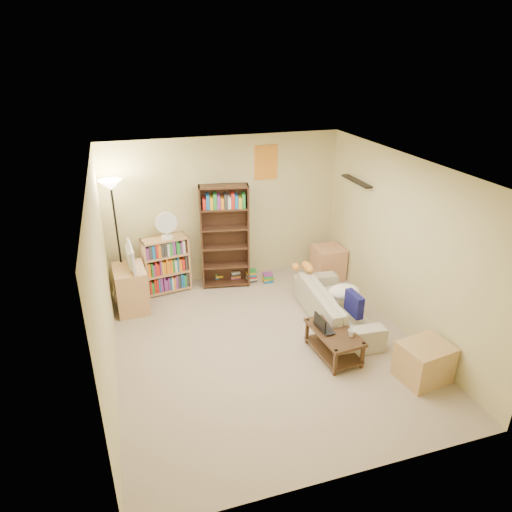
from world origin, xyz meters
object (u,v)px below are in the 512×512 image
tall_bookshelf (225,235)px  desk_fan (166,225)px  tabby_cat (305,267)px  short_bookshelf (166,265)px  side_table (328,262)px  mug (352,333)px  television (127,257)px  coffee_table (334,340)px  tv_stand (131,289)px  floor_lamp (114,207)px  end_cabinet (424,362)px  sofa (336,306)px  laptop (328,327)px

tall_bookshelf → desk_fan: 0.97m
tabby_cat → short_bookshelf: short_bookshelf is taller
desk_fan → side_table: size_ratio=0.79×
mug → television: bearing=140.2°
coffee_table → side_table: bearing=61.7°
tv_stand → television: television is taller
tv_stand → short_bookshelf: 0.75m
mug → desk_fan: (-1.99, 2.58, 0.78)m
tall_bookshelf → floor_lamp: 1.83m
end_cabinet → television: bearing=140.1°
sofa → television: 3.22m
laptop → tall_bookshelf: (-0.84, 2.28, 0.55)m
laptop → tv_stand: tv_stand is taller
desk_fan → floor_lamp: 0.87m
mug → tabby_cat: bearing=88.8°
mug → tv_stand: (-2.65, 2.21, -0.07)m
sofa → floor_lamp: (-2.99, 1.56, 1.34)m
sofa → desk_fan: bearing=56.2°
television → short_bookshelf: bearing=-59.1°
tabby_cat → mug: bearing=-91.2°
tabby_cat → short_bookshelf: (-2.08, 0.99, -0.13)m
coffee_table → tv_stand: size_ratio=1.26×
short_bookshelf → desk_fan: (0.05, -0.05, 0.72)m
mug → floor_lamp: (-2.75, 2.48, 1.19)m
floor_lamp → side_table: bearing=-2.8°
floor_lamp → tabby_cat: bearing=-16.7°
tv_stand → tall_bookshelf: size_ratio=0.39×
coffee_table → short_bookshelf: short_bookshelf is taller
laptop → tv_stand: size_ratio=0.55×
tv_stand → coffee_table: bearing=-42.8°
television → tall_bookshelf: tall_bookshelf is taller
short_bookshelf → tv_stand: bearing=-154.8°
mug → floor_lamp: floor_lamp is taller
mug → end_cabinet: size_ratio=0.22×
mug → tv_stand: 3.45m
mug → desk_fan: 3.35m
short_bookshelf → desk_fan: 0.72m
television → tabby_cat: bearing=-105.5°
tall_bookshelf → short_bookshelf: bearing=-174.9°
desk_fan → television: bearing=-150.6°
television → end_cabinet: bearing=-133.4°
coffee_table → tall_bookshelf: (-0.90, 2.37, 0.70)m
tv_stand → tall_bookshelf: tall_bookshelf is taller
mug → short_bookshelf: short_bookshelf is taller
mug → side_table: 2.43m
sofa → tall_bookshelf: size_ratio=1.05×
coffee_table → laptop: size_ratio=2.29×
laptop → desk_fan: bearing=34.4°
mug → desk_fan: size_ratio=0.28×
tv_stand → short_bookshelf: size_ratio=0.73×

